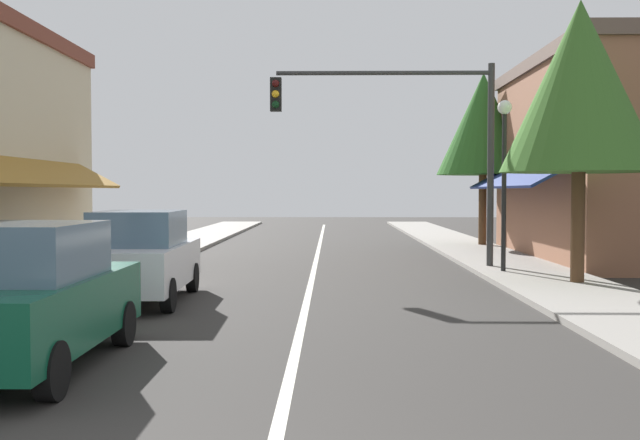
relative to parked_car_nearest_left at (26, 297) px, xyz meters
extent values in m
plane|color=#33302D|center=(3.19, 12.58, -0.88)|extent=(80.00, 80.00, 0.00)
cube|color=gray|center=(-2.31, 12.58, -0.82)|extent=(2.60, 56.00, 0.12)
cube|color=gray|center=(8.69, 12.58, -0.82)|extent=(2.60, 56.00, 0.12)
cube|color=silver|center=(3.19, 12.58, -0.88)|extent=(0.14, 52.00, 0.01)
cube|color=olive|center=(-3.06, 6.58, 1.72)|extent=(1.27, 11.76, 0.73)
cube|color=slate|center=(-3.67, 9.66, 3.35)|extent=(0.08, 1.10, 1.30)
cube|color=#8E5B42|center=(12.88, 14.58, 2.11)|extent=(5.79, 10.00, 5.98)
cube|color=brown|center=(12.88, 14.58, 5.30)|extent=(5.99, 10.20, 0.40)
cube|color=slate|center=(10.05, 14.58, 0.52)|extent=(0.08, 7.60, 1.80)
cube|color=navy|center=(9.44, 14.58, 1.72)|extent=(1.27, 8.40, 0.73)
cube|color=slate|center=(10.05, 12.38, 3.43)|extent=(0.08, 1.10, 1.30)
cube|color=slate|center=(10.05, 16.78, 3.43)|extent=(0.08, 1.10, 1.30)
cube|color=#0F4C33|center=(0.00, 0.03, -0.17)|extent=(1.76, 4.12, 0.80)
cube|color=slate|center=(0.00, -0.07, 0.56)|extent=(1.54, 2.01, 0.66)
cylinder|color=black|center=(-0.80, 1.37, -0.57)|extent=(0.21, 0.62, 0.62)
cylinder|color=black|center=(0.78, 1.39, -0.57)|extent=(0.21, 0.62, 0.62)
cylinder|color=black|center=(0.80, -1.32, -0.57)|extent=(0.21, 0.62, 0.62)
cube|color=silver|center=(-0.05, 5.50, -0.17)|extent=(1.84, 4.15, 0.80)
cube|color=slate|center=(-0.05, 5.40, 0.56)|extent=(1.58, 2.04, 0.66)
cylinder|color=black|center=(-0.88, 6.83, -0.57)|extent=(0.22, 0.63, 0.62)
cylinder|color=black|center=(0.70, 6.88, -0.57)|extent=(0.22, 0.63, 0.62)
cylinder|color=black|center=(-0.80, 4.13, -0.57)|extent=(0.22, 0.63, 0.62)
cylinder|color=black|center=(0.78, 4.17, -0.57)|extent=(0.22, 0.63, 0.62)
cylinder|color=#333333|center=(7.99, 11.37, 1.92)|extent=(0.18, 0.18, 5.60)
cylinder|color=#333333|center=(5.08, 11.37, 4.47)|extent=(5.82, 0.12, 0.12)
cube|color=black|center=(2.17, 11.19, 3.87)|extent=(0.30, 0.24, 0.90)
sphere|color=#420F0F|center=(2.17, 11.06, 4.15)|extent=(0.20, 0.20, 0.20)
sphere|color=yellow|center=(2.17, 11.06, 3.87)|extent=(0.20, 0.20, 0.20)
sphere|color=#0C3316|center=(2.17, 11.06, 3.59)|extent=(0.20, 0.20, 0.20)
cylinder|color=black|center=(8.04, 10.03, 1.17)|extent=(0.12, 0.12, 4.09)
sphere|color=white|center=(8.04, 10.03, 3.39)|extent=(0.36, 0.36, 0.36)
cylinder|color=#4C331E|center=(9.17, 7.77, 0.67)|extent=(0.30, 0.30, 3.09)
cone|color=#386626|center=(9.17, 7.77, 3.60)|extent=(3.46, 3.46, 3.81)
cylinder|color=#4C331E|center=(9.43, 19.45, 0.77)|extent=(0.30, 0.30, 3.31)
cone|color=#285B21|center=(9.43, 19.45, 3.83)|extent=(3.51, 3.51, 3.86)
camera|label=1|loc=(3.67, -8.76, 1.27)|focal=41.47mm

